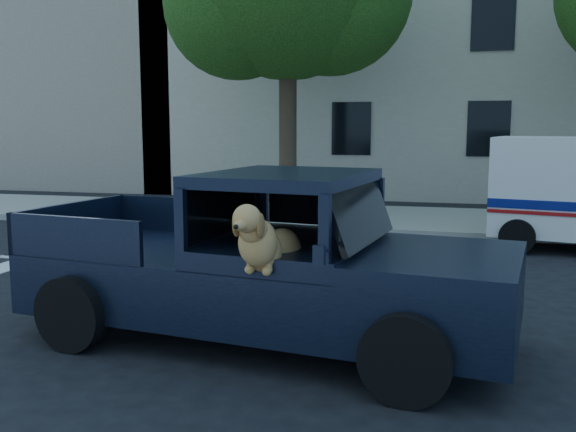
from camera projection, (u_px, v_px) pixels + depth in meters
name	position (u px, v px, depth m)	size (l,w,h in m)	color
ground	(443.00, 367.00, 6.15)	(120.00, 120.00, 0.00)	black
far_sidewalk	(449.00, 221.00, 14.96)	(60.00, 4.00, 0.15)	gray
building_main	(552.00, 56.00, 20.61)	(26.00, 6.00, 9.00)	beige
building_left	(60.00, 81.00, 25.10)	(12.00, 6.00, 8.00)	tan
pickup_truck	(258.00, 285.00, 6.82)	(5.33, 2.95, 1.83)	black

